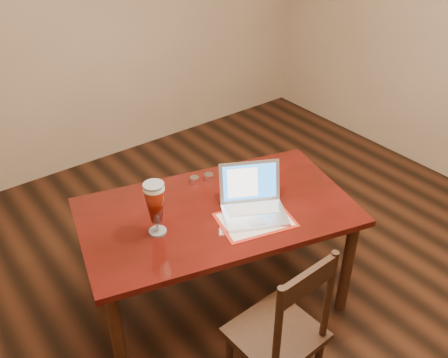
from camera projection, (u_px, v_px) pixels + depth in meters
ground at (288, 303)px, 3.32m from camera, size 5.00×5.00×0.00m
room_shell at (313, 42)px, 2.36m from camera, size 4.51×5.01×2.71m
dining_table at (216, 220)px, 2.98m from camera, size 1.77×1.27×1.07m
dining_chair at (281, 334)px, 2.52m from camera, size 0.45×0.43×1.00m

